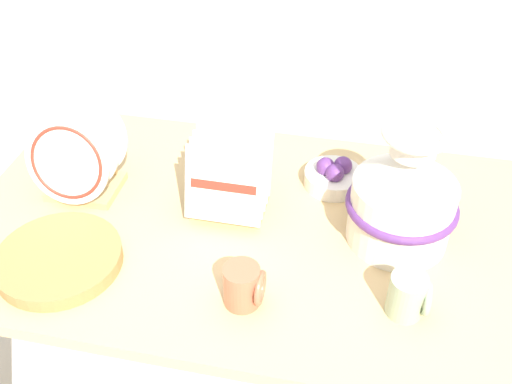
# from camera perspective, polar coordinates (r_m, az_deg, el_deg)

# --- Properties ---
(ground_plane) EXTENTS (14.00, 14.00, 0.00)m
(ground_plane) POSITION_cam_1_polar(r_m,az_deg,el_deg) (2.09, 0.00, -17.81)
(ground_plane) COLOR beige
(display_table) EXTENTS (1.51, 0.86, 0.72)m
(display_table) POSITION_cam_1_polar(r_m,az_deg,el_deg) (1.59, 0.00, -5.14)
(display_table) COLOR tan
(display_table) RESTS_ON ground_plane
(ceramic_vase) EXTENTS (0.27, 0.27, 0.32)m
(ceramic_vase) POSITION_cam_1_polar(r_m,az_deg,el_deg) (1.46, 13.90, -0.28)
(ceramic_vase) COLOR white
(ceramic_vase) RESTS_ON display_table
(dish_rack_round_plates) EXTENTS (0.23, 0.19, 0.25)m
(dish_rack_round_plates) POSITION_cam_1_polar(r_m,az_deg,el_deg) (1.65, -16.57, 2.70)
(dish_rack_round_plates) COLOR tan
(dish_rack_round_plates) RESTS_ON display_table
(dish_rack_square_plates) EXTENTS (0.20, 0.19, 0.22)m
(dish_rack_square_plates) POSITION_cam_1_polar(r_m,az_deg,el_deg) (1.54, -2.48, 1.00)
(dish_rack_square_plates) COLOR tan
(dish_rack_square_plates) RESTS_ON display_table
(wicker_charger_stack) EXTENTS (0.30, 0.30, 0.04)m
(wicker_charger_stack) POSITION_cam_1_polar(r_m,az_deg,el_deg) (1.50, -18.25, -6.06)
(wicker_charger_stack) COLOR #AD7F47
(wicker_charger_stack) RESTS_ON display_table
(mug_terracotta_glaze) EXTENTS (0.09, 0.08, 0.10)m
(mug_terracotta_glaze) POSITION_cam_1_polar(r_m,az_deg,el_deg) (1.32, -1.15, -8.94)
(mug_terracotta_glaze) COLOR #B76647
(mug_terracotta_glaze) RESTS_ON display_table
(mug_sage_glaze) EXTENTS (0.09, 0.08, 0.10)m
(mug_sage_glaze) POSITION_cam_1_polar(r_m,az_deg,el_deg) (1.35, 14.37, -9.54)
(mug_sage_glaze) COLOR #9EB28E
(mug_sage_glaze) RESTS_ON display_table
(fruit_bowl) EXTENTS (0.16, 0.16, 0.08)m
(fruit_bowl) POSITION_cam_1_polar(r_m,az_deg,el_deg) (1.66, 7.39, 1.55)
(fruit_bowl) COLOR white
(fruit_bowl) RESTS_ON display_table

